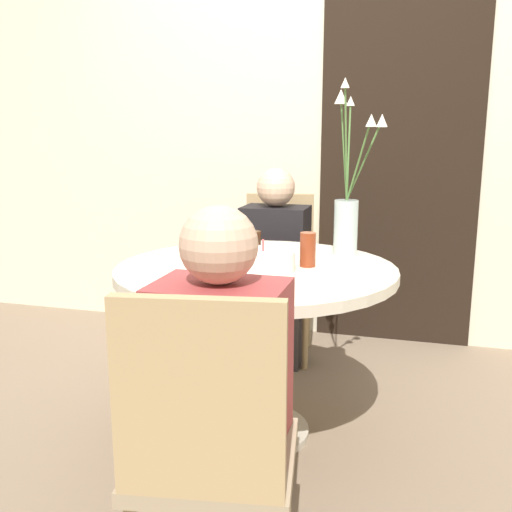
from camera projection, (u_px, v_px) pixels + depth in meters
ground_plane at (256, 433)px, 2.38m from camera, size 16.00×16.00×0.00m
wall_back at (317, 121)px, 3.37m from camera, size 8.00×0.05×2.60m
doorway_panel at (398, 170)px, 3.27m from camera, size 0.90×0.01×2.05m
dining_table at (256, 298)px, 2.26m from camera, size 1.10×1.10×0.72m
chair_left_flank at (278, 266)px, 3.20m from camera, size 0.45×0.45×0.90m
chair_far_back at (209, 445)px, 1.36m from camera, size 0.46×0.46×0.90m
birthday_cake at (263, 261)px, 2.15m from camera, size 0.24×0.24×0.12m
flower_vase at (348, 205)px, 2.40m from camera, size 0.23×0.25×0.73m
side_plate at (165, 282)px, 1.97m from camera, size 0.18×0.18×0.01m
drink_glass_0 at (253, 243)px, 2.42m from camera, size 0.07×0.07×0.10m
drink_glass_1 at (205, 240)px, 2.45m from camera, size 0.08×0.08×0.12m
drink_glass_2 at (308, 250)px, 2.21m from camera, size 0.06×0.06×0.13m
person_boy at (275, 274)px, 3.04m from camera, size 0.34×0.24×1.06m
person_guest at (221, 415)px, 1.51m from camera, size 0.34×0.24×1.06m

